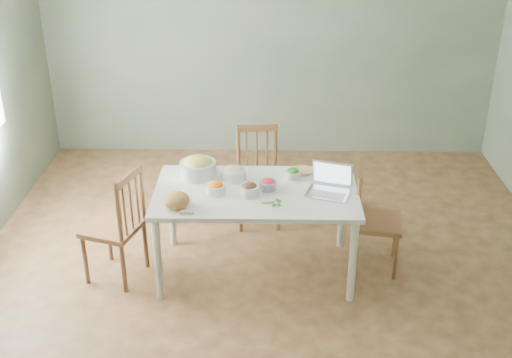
{
  "coord_description": "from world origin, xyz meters",
  "views": [
    {
      "loc": [
        -0.03,
        -4.43,
        3.08
      ],
      "look_at": [
        -0.12,
        0.03,
        0.85
      ],
      "focal_mm": 44.82,
      "sensor_mm": 36.0,
      "label": 1
    }
  ],
  "objects_px": {
    "dining_table": "(256,231)",
    "bowl_squash": "(198,167)",
    "chair_right": "(378,219)",
    "bread_boule": "(177,200)",
    "laptop": "(328,182)",
    "chair_far": "(258,178)",
    "chair_left": "(113,224)"
  },
  "relations": [
    {
      "from": "chair_right",
      "to": "bowl_squash",
      "type": "bearing_deg",
      "value": 93.01
    },
    {
      "from": "chair_left",
      "to": "chair_far",
      "type": "bearing_deg",
      "value": 145.75
    },
    {
      "from": "bowl_squash",
      "to": "laptop",
      "type": "bearing_deg",
      "value": -16.15
    },
    {
      "from": "bread_boule",
      "to": "laptop",
      "type": "bearing_deg",
      "value": 11.6
    },
    {
      "from": "chair_right",
      "to": "laptop",
      "type": "distance_m",
      "value": 0.62
    },
    {
      "from": "laptop",
      "to": "chair_right",
      "type": "bearing_deg",
      "value": 35.95
    },
    {
      "from": "bread_boule",
      "to": "dining_table",
      "type": "bearing_deg",
      "value": 26.58
    },
    {
      "from": "chair_far",
      "to": "laptop",
      "type": "xyz_separation_m",
      "value": [
        0.55,
        -0.86,
        0.41
      ]
    },
    {
      "from": "bread_boule",
      "to": "laptop",
      "type": "relative_size",
      "value": 0.6
    },
    {
      "from": "dining_table",
      "to": "chair_right",
      "type": "relative_size",
      "value": 1.79
    },
    {
      "from": "bowl_squash",
      "to": "laptop",
      "type": "height_order",
      "value": "laptop"
    },
    {
      "from": "chair_far",
      "to": "bread_boule",
      "type": "relative_size",
      "value": 4.71
    },
    {
      "from": "dining_table",
      "to": "laptop",
      "type": "bearing_deg",
      "value": -5.87
    },
    {
      "from": "bread_boule",
      "to": "bowl_squash",
      "type": "height_order",
      "value": "bowl_squash"
    },
    {
      "from": "bread_boule",
      "to": "laptop",
      "type": "height_order",
      "value": "laptop"
    },
    {
      "from": "laptop",
      "to": "dining_table",
      "type": "bearing_deg",
      "value": -168.06
    },
    {
      "from": "dining_table",
      "to": "chair_far",
      "type": "xyz_separation_m",
      "value": [
        0.01,
        0.8,
        0.08
      ]
    },
    {
      "from": "chair_left",
      "to": "laptop",
      "type": "bearing_deg",
      "value": 108.97
    },
    {
      "from": "chair_far",
      "to": "chair_left",
      "type": "distance_m",
      "value": 1.46
    },
    {
      "from": "dining_table",
      "to": "bowl_squash",
      "type": "relative_size",
      "value": 5.38
    },
    {
      "from": "chair_right",
      "to": "bread_boule",
      "type": "height_order",
      "value": "chair_right"
    },
    {
      "from": "bread_boule",
      "to": "bowl_squash",
      "type": "xyz_separation_m",
      "value": [
        0.1,
        0.54,
        0.02
      ]
    },
    {
      "from": "chair_right",
      "to": "bread_boule",
      "type": "xyz_separation_m",
      "value": [
        -1.58,
        -0.38,
        0.37
      ]
    },
    {
      "from": "chair_left",
      "to": "bowl_squash",
      "type": "distance_m",
      "value": 0.82
    },
    {
      "from": "dining_table",
      "to": "laptop",
      "type": "distance_m",
      "value": 0.74
    },
    {
      "from": "chair_far",
      "to": "chair_right",
      "type": "xyz_separation_m",
      "value": [
        0.99,
        -0.72,
        -0.01
      ]
    },
    {
      "from": "laptop",
      "to": "bread_boule",
      "type": "bearing_deg",
      "value": -150.59
    },
    {
      "from": "chair_left",
      "to": "laptop",
      "type": "height_order",
      "value": "laptop"
    },
    {
      "from": "chair_right",
      "to": "bowl_squash",
      "type": "xyz_separation_m",
      "value": [
        -1.48,
        0.16,
        0.39
      ]
    },
    {
      "from": "chair_far",
      "to": "chair_right",
      "type": "relative_size",
      "value": 1.02
    },
    {
      "from": "bowl_squash",
      "to": "laptop",
      "type": "xyz_separation_m",
      "value": [
        1.04,
        -0.3,
        0.03
      ]
    },
    {
      "from": "chair_far",
      "to": "chair_right",
      "type": "bearing_deg",
      "value": -41.2
    }
  ]
}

